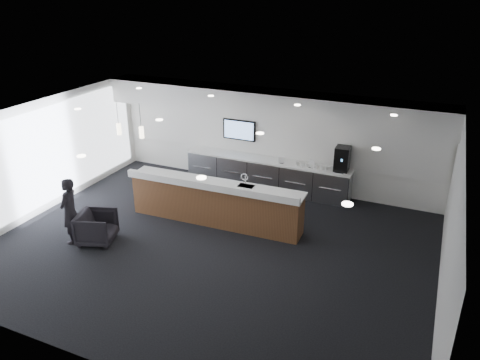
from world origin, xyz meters
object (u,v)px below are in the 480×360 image
at_px(service_counter, 215,202).
at_px(lounge_guest, 70,211).
at_px(coffee_machine, 342,159).
at_px(armchair, 97,227).

xyz_separation_m(service_counter, lounge_guest, (-2.70, -2.23, 0.24)).
height_order(service_counter, coffee_machine, coffee_machine).
distance_m(service_counter, coffee_machine, 3.74).
xyz_separation_m(coffee_machine, lounge_guest, (-5.34, -4.79, -0.47)).
distance_m(coffee_machine, armchair, 6.68).
relative_size(service_counter, coffee_machine, 6.79).
distance_m(service_counter, lounge_guest, 3.51).
height_order(service_counter, lounge_guest, lounge_guest).
bearing_deg(lounge_guest, coffee_machine, 119.97).
height_order(coffee_machine, lounge_guest, same).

